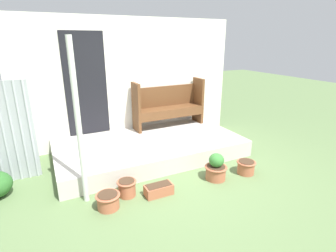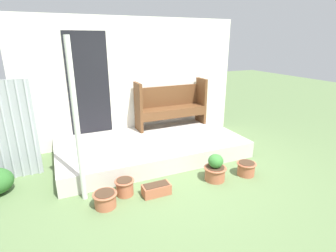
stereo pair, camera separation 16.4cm
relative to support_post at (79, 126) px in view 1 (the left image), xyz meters
name	(u,v)px [view 1 (the left image)]	position (x,y,z in m)	size (l,w,h in m)	color
ground_plane	(176,174)	(1.49, 0.12, -1.11)	(24.00, 24.00, 0.00)	#5B7547
porch_slab	(150,148)	(1.39, 1.03, -0.95)	(3.49, 1.81, 0.31)	beige
house_wall	(130,82)	(1.35, 1.96, 0.19)	(4.69, 0.08, 2.60)	white
support_post	(79,126)	(0.00, 0.00, 0.00)	(0.07, 0.07, 2.21)	silver
bench	(168,104)	(2.11, 1.70, -0.29)	(1.58, 0.42, 1.02)	brown
flower_pot_left	(108,200)	(0.23, -0.31, -0.99)	(0.33, 0.33, 0.21)	#B26042
flower_pot_middle	(127,187)	(0.55, -0.13, -0.97)	(0.29, 0.29, 0.24)	#B26042
flower_pot_right	(216,168)	(1.99, -0.30, -0.91)	(0.36, 0.36, 0.44)	#B26042
flower_pot_far_right	(246,167)	(2.56, -0.37, -0.98)	(0.32, 0.32, 0.22)	#B26042
planter_box_rect	(159,190)	(0.97, -0.32, -1.03)	(0.41, 0.20, 0.16)	#B26042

